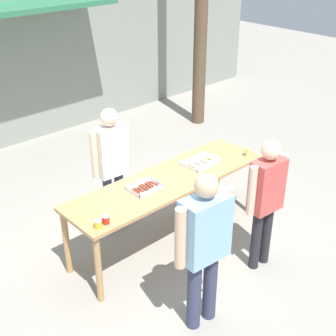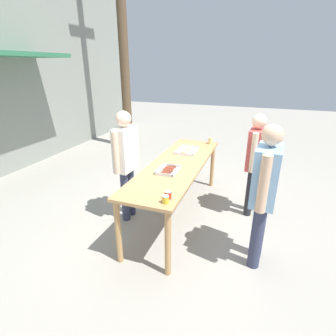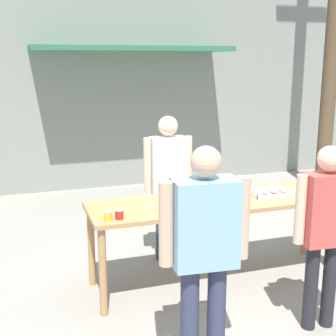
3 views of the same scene
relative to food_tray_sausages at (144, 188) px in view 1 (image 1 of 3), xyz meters
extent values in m
plane|color=gray|center=(0.35, -0.02, -0.88)|extent=(24.00, 24.00, 0.00)
cube|color=#2D704C|center=(0.35, 3.43, 1.52)|extent=(3.20, 1.00, 0.08)
cube|color=tan|center=(0.35, -0.02, -0.03)|extent=(2.62, 0.74, 0.04)
cylinder|color=tan|center=(-0.90, -0.33, -0.47)|extent=(0.07, 0.07, 0.83)
cylinder|color=tan|center=(1.59, -0.33, -0.47)|extent=(0.07, 0.07, 0.83)
cylinder|color=tan|center=(-0.90, 0.29, -0.47)|extent=(0.07, 0.07, 0.83)
cylinder|color=tan|center=(1.59, 0.29, -0.47)|extent=(0.07, 0.07, 0.83)
cube|color=silver|center=(0.00, 0.00, -0.01)|extent=(0.36, 0.26, 0.01)
cube|color=silver|center=(0.00, -0.13, 0.01)|extent=(0.36, 0.01, 0.03)
cube|color=silver|center=(0.00, 0.13, 0.01)|extent=(0.36, 0.01, 0.03)
cube|color=silver|center=(-0.17, 0.00, 0.01)|extent=(0.01, 0.26, 0.03)
cube|color=silver|center=(0.18, 0.00, 0.01)|extent=(0.01, 0.26, 0.03)
cylinder|color=brown|center=(-0.14, -0.01, 0.01)|extent=(0.03, 0.14, 0.03)
cylinder|color=brown|center=(-0.10, 0.01, 0.01)|extent=(0.03, 0.11, 0.03)
cylinder|color=brown|center=(-0.06, -0.01, 0.01)|extent=(0.03, 0.12, 0.02)
cylinder|color=brown|center=(-0.01, 0.00, 0.01)|extent=(0.03, 0.15, 0.03)
cylinder|color=brown|center=(0.02, 0.01, 0.01)|extent=(0.03, 0.14, 0.03)
cylinder|color=brown|center=(0.06, 0.00, 0.01)|extent=(0.04, 0.13, 0.03)
cylinder|color=brown|center=(0.10, 0.01, 0.00)|extent=(0.04, 0.14, 0.02)
cylinder|color=brown|center=(0.14, 0.00, 0.01)|extent=(0.04, 0.13, 0.02)
cube|color=silver|center=(0.93, 0.00, -0.01)|extent=(0.45, 0.31, 0.01)
cube|color=silver|center=(0.93, -0.15, 0.01)|extent=(0.45, 0.01, 0.03)
cube|color=silver|center=(0.93, 0.15, 0.01)|extent=(0.45, 0.01, 0.03)
cube|color=silver|center=(0.70, 0.00, 0.01)|extent=(0.01, 0.31, 0.03)
cube|color=silver|center=(1.15, 0.00, 0.01)|extent=(0.01, 0.31, 0.03)
ellipsoid|color=#D6B77F|center=(0.77, 0.01, 0.02)|extent=(0.07, 0.12, 0.06)
ellipsoid|color=#D6B77F|center=(0.87, 0.00, 0.01)|extent=(0.05, 0.10, 0.04)
ellipsoid|color=#D6B77F|center=(0.98, -0.01, 0.02)|extent=(0.07, 0.12, 0.05)
ellipsoid|color=#D6B77F|center=(1.08, -0.01, 0.02)|extent=(0.07, 0.11, 0.05)
cylinder|color=gold|center=(-0.82, -0.27, 0.02)|extent=(0.08, 0.08, 0.08)
cylinder|color=#B2B2B7|center=(-0.82, -0.27, 0.07)|extent=(0.07, 0.07, 0.01)
cylinder|color=#B22319|center=(-0.72, -0.26, 0.02)|extent=(0.08, 0.08, 0.08)
cylinder|color=#B2B2B7|center=(-0.72, -0.26, 0.07)|extent=(0.07, 0.07, 0.01)
cylinder|color=#DBC67A|center=(1.52, -0.27, 0.04)|extent=(0.08, 0.08, 0.12)
cylinder|color=#333851|center=(-0.05, 0.66, -0.49)|extent=(0.11, 0.11, 0.79)
cylinder|color=#333851|center=(0.12, 0.65, -0.49)|extent=(0.11, 0.11, 0.79)
cube|color=silver|center=(0.04, 0.66, 0.22)|extent=(0.39, 0.23, 0.63)
sphere|color=beige|center=(0.04, 0.66, 0.65)|extent=(0.21, 0.21, 0.21)
cylinder|color=beige|center=(-0.20, 0.67, 0.23)|extent=(0.08, 0.08, 0.59)
cylinder|color=beige|center=(0.27, 0.64, 0.23)|extent=(0.08, 0.08, 0.59)
cylinder|color=#333851|center=(-0.22, -1.24, -0.48)|extent=(0.14, 0.14, 0.80)
cylinder|color=#333851|center=(-0.42, -1.23, -0.48)|extent=(0.14, 0.14, 0.80)
cube|color=#84B2DB|center=(-0.32, -1.24, 0.24)|extent=(0.48, 0.29, 0.64)
sphere|color=#DBAD89|center=(-0.32, -1.24, 0.68)|extent=(0.22, 0.22, 0.22)
cylinder|color=#DBAD89|center=(-0.04, -1.26, 0.25)|extent=(0.10, 0.10, 0.60)
cylinder|color=#DBAD89|center=(-0.60, -1.21, 0.25)|extent=(0.10, 0.10, 0.60)
cylinder|color=#232328|center=(0.90, -1.09, -0.51)|extent=(0.11, 0.11, 0.76)
cylinder|color=#232328|center=(0.73, -1.07, -0.51)|extent=(0.11, 0.11, 0.76)
cube|color=#C64C47|center=(0.81, -1.08, 0.17)|extent=(0.40, 0.24, 0.60)
sphere|color=beige|center=(0.81, -1.08, 0.59)|extent=(0.21, 0.21, 0.21)
cylinder|color=beige|center=(1.04, -1.10, 0.19)|extent=(0.09, 0.09, 0.57)
cylinder|color=beige|center=(0.58, -1.06, 0.19)|extent=(0.09, 0.09, 0.57)
camera|label=1|loc=(-2.89, -3.55, 2.68)|focal=50.00mm
camera|label=2|loc=(-3.09, -1.13, 1.34)|focal=28.00mm
camera|label=3|loc=(-1.54, -4.10, 1.37)|focal=50.00mm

